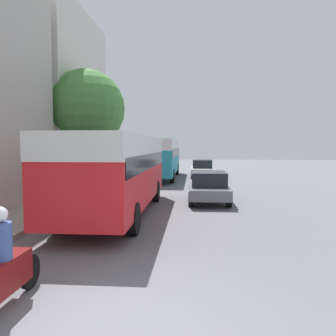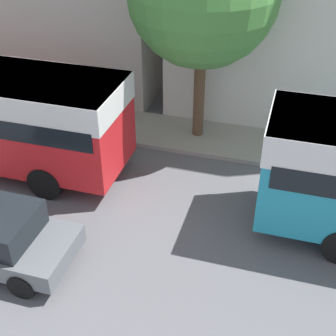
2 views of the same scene
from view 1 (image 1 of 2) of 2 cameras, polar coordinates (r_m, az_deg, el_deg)
building_far_terrace at (r=24.49m, az=-19.81°, el=11.12°), size 5.24×9.64×11.75m
bus_lead at (r=12.95m, az=-8.78°, el=0.73°), size 2.62×9.70×3.06m
bus_following at (r=27.14m, az=-1.14°, el=2.54°), size 2.53×11.22×3.18m
motorcycle_behind_lead at (r=6.17m, az=-26.74°, el=-15.49°), size 0.38×2.24×1.73m
car_crossing at (r=15.75m, az=7.10°, el=-3.19°), size 1.89×3.91×1.46m
car_far_curb at (r=28.21m, az=5.95°, el=-0.02°), size 1.88×4.58×1.51m
pedestrian_near_curb at (r=16.70m, az=-18.90°, el=-2.23°), size 0.43×0.43×1.64m
street_tree at (r=20.03m, az=-14.07°, el=10.02°), size 4.50×4.50×6.99m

